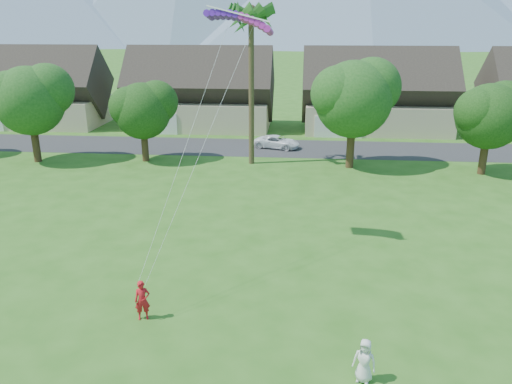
# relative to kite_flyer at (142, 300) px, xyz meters

# --- Properties ---
(street) EXTENTS (90.00, 7.00, 0.01)m
(street) POSITION_rel_kite_flyer_xyz_m (4.04, 28.77, -0.82)
(street) COLOR #2D2D30
(street) RESTS_ON ground
(kite_flyer) EXTENTS (0.69, 0.55, 1.64)m
(kite_flyer) POSITION_rel_kite_flyer_xyz_m (0.00, 0.00, 0.00)
(kite_flyer) COLOR red
(kite_flyer) RESTS_ON ground
(watcher) EXTENTS (0.87, 0.72, 1.54)m
(watcher) POSITION_rel_kite_flyer_xyz_m (8.23, -2.90, -0.05)
(watcher) COLOR silver
(watcher) RESTS_ON ground
(parked_car) EXTENTS (4.55, 3.04, 1.16)m
(parked_car) POSITION_rel_kite_flyer_xyz_m (3.91, 28.77, -0.24)
(parked_car) COLOR white
(parked_car) RESTS_ON ground
(houses_row) EXTENTS (72.75, 8.19, 8.86)m
(houses_row) POSITION_rel_kite_flyer_xyz_m (4.54, 37.76, 2.62)
(houses_row) COLOR beige
(houses_row) RESTS_ON ground
(tree_row) EXTENTS (62.27, 6.67, 8.45)m
(tree_row) POSITION_rel_kite_flyer_xyz_m (2.90, 22.69, 4.07)
(tree_row) COLOR #47301C
(tree_row) RESTS_ON ground
(fan_palm) EXTENTS (3.00, 3.00, 13.80)m
(fan_palm) POSITION_rel_kite_flyer_xyz_m (2.04, 23.27, 10.98)
(fan_palm) COLOR #4C3D26
(fan_palm) RESTS_ON ground
(parafoil_kite) EXTENTS (3.28, 1.20, 0.50)m
(parafoil_kite) POSITION_rel_kite_flyer_xyz_m (3.07, 7.57, 10.53)
(parafoil_kite) COLOR #5517AE
(parafoil_kite) RESTS_ON ground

